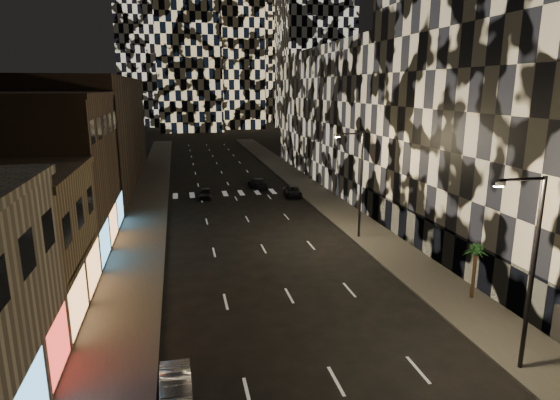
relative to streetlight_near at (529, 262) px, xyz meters
name	(u,v)px	position (x,y,z in m)	size (l,w,h in m)	color
sidewalk_left	(150,196)	(-18.35, 40.00, -5.28)	(4.00, 120.00, 0.15)	#47443F
sidewalk_right	(311,189)	(1.65, 40.00, -5.28)	(4.00, 120.00, 0.15)	#47443F
curb_left	(168,196)	(-16.25, 40.00, -5.28)	(0.20, 120.00, 0.15)	#4C4C47
curb_right	(295,190)	(-0.45, 40.00, -5.28)	(0.20, 120.00, 0.15)	#4C4C47
retail_brown	(43,174)	(-25.35, 23.50, 0.65)	(10.00, 15.00, 12.00)	brown
retail_filler_left	(96,132)	(-25.35, 50.00, 1.65)	(10.00, 40.00, 14.00)	brown
midrise_right	(534,111)	(11.65, 14.50, 5.65)	(16.00, 25.00, 22.00)	#232326
midrise_base	(431,238)	(3.95, 14.50, -3.85)	(0.60, 25.00, 3.00)	#383838
midrise_filler_right	(366,114)	(11.65, 47.00, 3.65)	(16.00, 40.00, 18.00)	#232326
streetlight_near	(529,262)	(0.00, 0.00, 0.00)	(2.55, 0.25, 9.00)	black
streetlight_far	(358,178)	(0.00, 20.00, 0.00)	(2.55, 0.25, 9.00)	black
car_silver_parked	(176,389)	(-15.32, 1.04, -4.74)	(1.29, 3.70, 1.22)	gray
car_dark_midlane	(205,193)	(-11.85, 37.90, -4.74)	(1.44, 3.57, 1.22)	black
car_dark_oncoming	(258,183)	(-4.85, 42.22, -4.67)	(1.90, 4.67, 1.36)	black
car_dark_rightlane	(293,192)	(-1.52, 36.71, -4.79)	(1.88, 4.08, 1.13)	black
palm_tree	(476,254)	(2.51, 7.06, -2.38)	(1.75, 1.70, 3.42)	#47331E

